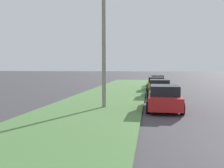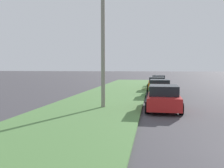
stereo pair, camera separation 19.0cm
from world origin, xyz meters
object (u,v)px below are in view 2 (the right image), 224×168
parked_car_orange (157,84)px  streetlight (109,36)px  parked_car_white (158,81)px  parked_car_green (160,88)px  parked_car_red (163,98)px

parked_car_orange → streetlight: 13.26m
streetlight → parked_car_white: bearing=-10.4°
streetlight → parked_car_orange: bearing=-13.8°
streetlight → parked_car_green: bearing=-24.9°
parked_car_green → streetlight: size_ratio=0.58×
parked_car_orange → parked_car_green: bearing=-178.8°
parked_car_red → parked_car_green: (6.79, 0.03, 0.00)m
parked_car_orange → parked_car_white: (6.04, -0.34, 0.00)m
parked_car_white → parked_car_red: bearing=179.9°
parked_car_orange → parked_car_white: 6.05m
parked_car_orange → parked_car_white: same height
parked_car_orange → streetlight: size_ratio=0.58×
parked_car_red → parked_car_orange: bearing=1.9°
parked_car_red → parked_car_white: (18.29, -0.13, 0.00)m
parked_car_red → parked_car_green: bearing=1.2°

